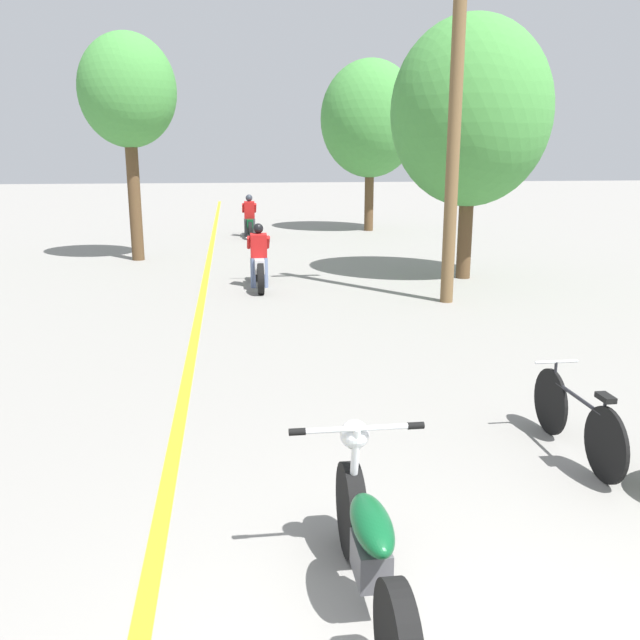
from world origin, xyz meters
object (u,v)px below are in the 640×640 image
object	(u,v)px
roadside_tree_left	(128,93)
motorcycle_foreground	(370,549)
utility_pole	(456,92)
roadside_tree_right_near	(471,113)
motorcycle_rider_far	(250,221)
bicycle_parked	(577,419)
roadside_tree_right_far	(370,119)
motorcycle_rider_lead	(259,263)

from	to	relation	value
roadside_tree_left	motorcycle_foreground	xyz separation A→B (m)	(3.26, -14.67, -3.79)
utility_pole	roadside_tree_right_near	distance (m)	2.66
utility_pole	motorcycle_rider_far	bearing A→B (deg)	107.83
motorcycle_rider_far	bicycle_parked	xyz separation A→B (m)	(2.55, -17.36, -0.16)
motorcycle_rider_far	utility_pole	bearing A→B (deg)	-72.17
utility_pole	motorcycle_foreground	world-z (taller)	utility_pole
roadside_tree_right_near	motorcycle_foreground	bearing A→B (deg)	-111.82
roadside_tree_right_far	motorcycle_rider_lead	distance (m)	11.44
roadside_tree_right_near	motorcycle_foreground	world-z (taller)	roadside_tree_right_near
roadside_tree_right_far	motorcycle_rider_far	bearing A→B (deg)	-163.94
roadside_tree_left	motorcycle_rider_lead	world-z (taller)	roadside_tree_left
roadside_tree_right_far	motorcycle_rider_lead	size ratio (longest dim) A/B	2.85
utility_pole	roadside_tree_right_near	world-z (taller)	utility_pole
roadside_tree_right_near	roadside_tree_right_far	xyz separation A→B (m)	(-0.26, 9.53, 0.27)
roadside_tree_left	roadside_tree_right_far	bearing A→B (deg)	38.47
utility_pole	bicycle_parked	distance (m)	7.58
roadside_tree_right_far	motorcycle_foreground	bearing A→B (deg)	-101.43
motorcycle_foreground	bicycle_parked	xyz separation A→B (m)	(2.38, 1.95, -0.07)
roadside_tree_left	motorcycle_rider_lead	size ratio (longest dim) A/B	2.74
roadside_tree_left	motorcycle_foreground	size ratio (longest dim) A/B	2.76
roadside_tree_left	motorcycle_foreground	distance (m)	15.49
roadside_tree_left	motorcycle_rider_far	bearing A→B (deg)	56.39
motorcycle_rider_far	roadside_tree_left	bearing A→B (deg)	-123.61
utility_pole	roadside_tree_right_near	xyz separation A→B (m)	(1.15, 2.39, -0.22)
roadside_tree_right_near	roadside_tree_right_far	world-z (taller)	roadside_tree_right_far
motorcycle_rider_far	bicycle_parked	size ratio (longest dim) A/B	1.16
utility_pole	roadside_tree_left	bearing A→B (deg)	137.24
roadside_tree_right_far	roadside_tree_left	size ratio (longest dim) A/B	1.04
motorcycle_rider_far	roadside_tree_right_near	bearing A→B (deg)	-61.04
bicycle_parked	motorcycle_rider_far	bearing A→B (deg)	98.37
utility_pole	roadside_tree_right_near	size ratio (longest dim) A/B	1.33
roadside_tree_right_far	motorcycle_rider_far	size ratio (longest dim) A/B	2.95
roadside_tree_right_far	bicycle_parked	size ratio (longest dim) A/B	3.41
motorcycle_rider_lead	bicycle_parked	xyz separation A→B (m)	(2.61, -8.58, -0.14)
utility_pole	motorcycle_rider_far	distance (m)	11.69
motorcycle_rider_lead	roadside_tree_right_far	bearing A→B (deg)	66.37
utility_pole	roadside_tree_left	distance (m)	8.89
roadside_tree_right_far	bicycle_parked	distance (m)	19.01
roadside_tree_right_far	utility_pole	bearing A→B (deg)	-94.27
utility_pole	roadside_tree_right_near	bearing A→B (deg)	64.32
motorcycle_foreground	motorcycle_rider_lead	distance (m)	10.54
utility_pole	bicycle_parked	size ratio (longest dim) A/B	4.32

